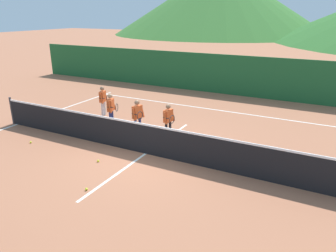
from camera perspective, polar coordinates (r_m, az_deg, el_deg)
The scene contains 14 objects.
ground_plane at distance 9.81m, azimuth -4.03°, elevation -4.96°, with size 120.00×120.00×0.00m, color #A86647.
line_baseline_far at distance 14.39m, azimuth 7.32°, elevation 3.08°, with size 11.63×0.08×0.01m, color white.
line_sideline_west at distance 13.61m, azimuth -25.37°, elevation 0.29°, with size 0.08×11.69×0.01m, color white.
line_service_center at distance 9.81m, azimuth -4.03°, elevation -4.94°, with size 0.08×6.01×0.01m, color white.
tennis_net at distance 9.61m, azimuth -4.10°, elevation -2.25°, with size 12.10×0.08×1.05m.
student_0 at distance 13.34m, azimuth -11.57°, elevation 4.85°, with size 0.54×0.53×1.25m.
student_1 at distance 11.99m, azimuth -10.18°, elevation 3.34°, with size 0.56×0.53×1.28m.
student_2 at distance 11.04m, azimuth -5.49°, elevation 2.11°, with size 0.41×0.65×1.27m.
student_3 at distance 10.68m, azimuth 0.07°, elevation 1.43°, with size 0.41×0.63×1.22m.
tennis_ball_2 at distance 9.47m, azimuth -12.40°, elevation -6.13°, with size 0.07×0.07×0.07m, color yellow.
tennis_ball_4 at distance 8.13m, azimuth -14.41°, elevation -10.90°, with size 0.07×0.07×0.07m, color yellow.
tennis_ball_5 at distance 11.47m, azimuth -23.40°, elevation -2.68°, with size 0.07×0.07×0.07m, color yellow.
windscreen_fence at distance 16.95m, azimuth 11.15°, elevation 8.96°, with size 25.58×0.08×2.05m, color #1E5B2D.
hill_0 at distance 67.03m, azimuth 9.37°, elevation 21.37°, with size 41.12×41.12×12.53m, color #38702D.
Camera 1 is at (4.75, -7.55, 4.09)m, focal length 34.01 mm.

